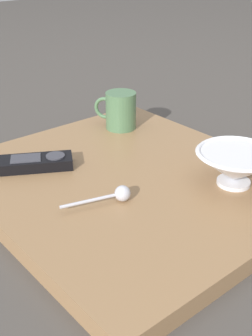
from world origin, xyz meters
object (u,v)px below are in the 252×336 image
object	(u,v)px
cereal_bowl	(236,166)
tv_remote_near	(36,163)
coffee_mug	(120,110)
teaspoon	(118,194)

from	to	relation	value
cereal_bowl	tv_remote_near	bearing A→B (deg)	130.06
coffee_mug	tv_remote_near	size ratio (longest dim) A/B	0.63
tv_remote_near	cereal_bowl	bearing A→B (deg)	-49.94
coffee_mug	teaspoon	world-z (taller)	coffee_mug
tv_remote_near	teaspoon	bearing A→B (deg)	-77.55
teaspoon	coffee_mug	bearing A→B (deg)	50.03
cereal_bowl	teaspoon	bearing A→B (deg)	155.92
cereal_bowl	teaspoon	distance (m)	0.23
coffee_mug	teaspoon	xyz separation A→B (m)	(-0.22, -0.27, -0.03)
cereal_bowl	teaspoon	world-z (taller)	cereal_bowl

